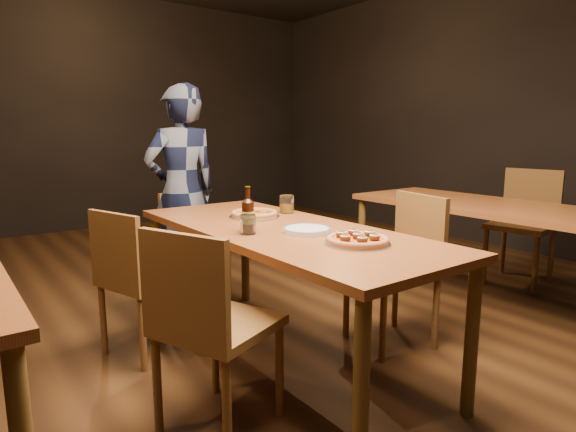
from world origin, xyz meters
TOP-DOWN VIEW (x-y plane):
  - ground at (0.00, 0.00)m, footprint 9.00×9.00m
  - room_shell at (0.00, 0.00)m, footprint 9.00×9.00m
  - table_main at (0.00, 0.00)m, footprint 0.80×2.00m
  - table_right at (1.70, -0.20)m, footprint 0.80×2.00m
  - chair_main_nw at (-0.58, -0.33)m, footprint 0.56×0.56m
  - chair_main_sw at (-0.56, 0.54)m, footprint 0.52×0.52m
  - chair_main_e at (0.64, -0.22)m, footprint 0.51×0.51m
  - chair_end at (0.09, 1.23)m, footprint 0.46×0.46m
  - chair_nbr_right at (2.40, -0.07)m, footprint 0.53×0.53m
  - pizza_meatball at (0.05, -0.52)m, footprint 0.30×0.30m
  - pizza_margherita at (0.05, 0.36)m, footprint 0.30×0.30m
  - plate_stack at (0.03, -0.18)m, footprint 0.24×0.24m
  - beer_bottle at (-0.20, 0.03)m, footprint 0.06×0.06m
  - water_glass at (-0.23, -0.03)m, footprint 0.08×0.08m
  - amber_glass at (0.30, 0.36)m, footprint 0.09×0.09m
  - diner at (0.04, 1.36)m, footprint 0.59×0.39m

SIDE VIEW (x-z plane):
  - ground at x=0.00m, z-range 0.00..0.00m
  - chair_end at x=0.09m, z-range 0.00..0.84m
  - chair_main_sw at x=-0.56m, z-range 0.00..0.88m
  - chair_main_nw at x=-0.58m, z-range 0.00..0.93m
  - chair_main_e at x=0.64m, z-range 0.00..0.93m
  - chair_nbr_right at x=2.40m, z-range 0.00..0.99m
  - table_main at x=0.00m, z-range 0.30..1.05m
  - table_right at x=1.70m, z-range 0.30..1.05m
  - plate_stack at x=0.03m, z-range 0.75..0.77m
  - pizza_margherita at x=0.05m, z-range 0.75..0.79m
  - pizza_meatball at x=0.05m, z-range 0.74..0.80m
  - water_glass at x=-0.23m, z-range 0.75..0.85m
  - diner at x=0.04m, z-range 0.00..1.61m
  - amber_glass at x=0.30m, z-range 0.75..0.86m
  - beer_bottle at x=-0.20m, z-range 0.72..0.94m
  - room_shell at x=0.00m, z-range -2.64..6.36m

